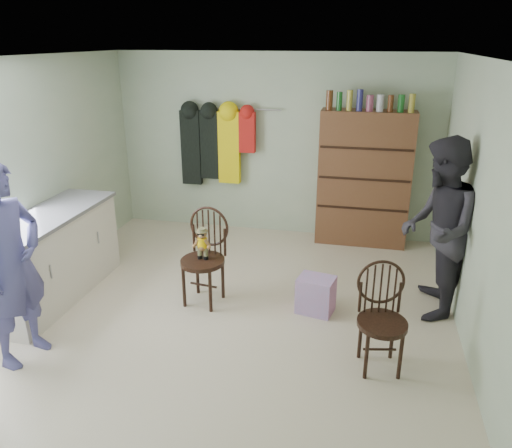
% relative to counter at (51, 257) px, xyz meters
% --- Properties ---
extents(ground_plane, '(5.00, 5.00, 0.00)m').
position_rel_counter_xyz_m(ground_plane, '(1.95, 0.00, -0.47)').
color(ground_plane, beige).
rests_on(ground_plane, ground).
extents(room_walls, '(5.00, 5.00, 5.00)m').
position_rel_counter_xyz_m(room_walls, '(1.95, 0.53, 1.11)').
color(room_walls, '#B7C7A7').
rests_on(room_walls, ground).
extents(counter, '(0.64, 1.86, 0.94)m').
position_rel_counter_xyz_m(counter, '(0.00, 0.00, 0.00)').
color(counter, silver).
rests_on(counter, ground).
extents(chair_front, '(0.51, 0.51, 1.03)m').
position_rel_counter_xyz_m(chair_front, '(1.63, 0.28, 0.10)').
color(chair_front, '#311B11').
rests_on(chair_front, ground).
extents(chair_far, '(0.49, 0.49, 0.94)m').
position_rel_counter_xyz_m(chair_far, '(3.43, -0.48, 0.03)').
color(chair_far, '#311B11').
rests_on(chair_far, ground).
extents(striped_bag, '(0.41, 0.35, 0.38)m').
position_rel_counter_xyz_m(striped_bag, '(2.81, 0.29, -0.28)').
color(striped_bag, pink).
rests_on(striped_bag, ground).
extents(person_left, '(0.53, 0.71, 1.78)m').
position_rel_counter_xyz_m(person_left, '(0.38, -1.03, 0.42)').
color(person_left, '#4D4B8B').
rests_on(person_left, ground).
extents(person_right, '(0.75, 0.93, 1.82)m').
position_rel_counter_xyz_m(person_right, '(3.95, 0.55, 0.44)').
color(person_right, '#2D2B33').
rests_on(person_right, ground).
extents(dresser, '(1.20, 0.39, 2.07)m').
position_rel_counter_xyz_m(dresser, '(3.20, 2.30, 0.44)').
color(dresser, brown).
rests_on(dresser, ground).
extents(coat_rack, '(1.42, 0.12, 1.09)m').
position_rel_counter_xyz_m(coat_rack, '(1.12, 2.38, 0.78)').
color(coat_rack, '#99999E').
rests_on(coat_rack, ground).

